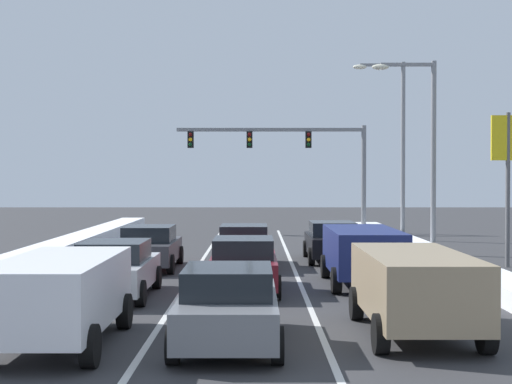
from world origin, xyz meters
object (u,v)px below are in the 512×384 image
sedan_maroon_center_lane_second (244,264)px  sedan_red_center_lane_third (244,246)px  sedan_black_right_lane_third (332,241)px  street_lamp_right_near (425,139)px  traffic_light_gantry (298,151)px  suv_white_left_lane_nearest (59,293)px  suv_tan_right_lane_nearest (415,285)px  sedan_gray_center_lane_nearest (229,306)px  sedan_charcoal_left_lane_third (150,247)px  suv_navy_right_lane_second (363,251)px  street_lamp_right_mid (397,135)px  sedan_silver_left_lane_second (116,269)px

sedan_maroon_center_lane_second → sedan_red_center_lane_third: bearing=90.8°
sedan_black_right_lane_third → street_lamp_right_near: size_ratio=0.56×
sedan_red_center_lane_third → traffic_light_gantry: size_ratio=0.41×
suv_white_left_lane_nearest → suv_tan_right_lane_nearest: bearing=8.3°
sedan_gray_center_lane_nearest → sedan_red_center_lane_third: (0.10, 12.87, 0.00)m
sedan_maroon_center_lane_second → sedan_charcoal_left_lane_third: size_ratio=1.00×
suv_navy_right_lane_second → traffic_light_gantry: traffic_light_gantry is taller
street_lamp_right_mid → traffic_light_gantry: bearing=130.7°
sedan_maroon_center_lane_second → traffic_light_gantry: bearing=83.2°
sedan_black_right_lane_third → sedan_red_center_lane_third: bearing=-148.8°
sedan_gray_center_lane_nearest → sedan_silver_left_lane_second: size_ratio=1.00×
sedan_black_right_lane_third → traffic_light_gantry: size_ratio=0.41×
sedan_red_center_lane_third → suv_white_left_lane_nearest: suv_white_left_lane_nearest is taller
suv_tan_right_lane_nearest → sedan_maroon_center_lane_second: size_ratio=1.09×
sedan_gray_center_lane_nearest → street_lamp_right_near: street_lamp_right_near is taller
suv_white_left_lane_nearest → sedan_silver_left_lane_second: suv_white_left_lane_nearest is taller
sedan_maroon_center_lane_second → suv_white_left_lane_nearest: size_ratio=0.92×
sedan_red_center_lane_third → street_lamp_right_mid: bearing=57.4°
suv_navy_right_lane_second → suv_white_left_lane_nearest: size_ratio=1.00×
sedan_gray_center_lane_nearest → traffic_light_gantry: 30.56m
sedan_maroon_center_lane_second → street_lamp_right_mid: street_lamp_right_mid is taller
sedan_maroon_center_lane_second → sedan_charcoal_left_lane_third: bearing=122.1°
sedan_red_center_lane_third → suv_white_left_lane_nearest: 13.33m
sedan_red_center_lane_third → street_lamp_right_mid: size_ratio=0.50×
sedan_silver_left_lane_second → sedan_black_right_lane_third: bearing=53.4°
sedan_silver_left_lane_second → street_lamp_right_mid: 22.13m
sedan_black_right_lane_third → sedan_silver_left_lane_second: (-6.64, -8.94, 0.00)m
street_lamp_right_near → suv_white_left_lane_nearest: bearing=-121.6°
sedan_red_center_lane_third → traffic_light_gantry: 17.96m
sedan_black_right_lane_third → sedan_silver_left_lane_second: same height
suv_navy_right_lane_second → sedan_charcoal_left_lane_third: bearing=149.0°
sedan_silver_left_lane_second → street_lamp_right_near: (10.69, 11.42, 4.03)m
sedan_red_center_lane_third → street_lamp_right_near: 9.54m
sedan_maroon_center_lane_second → sedan_charcoal_left_lane_third: 6.32m
street_lamp_right_near → suv_tan_right_lane_nearest: bearing=-102.9°
sedan_gray_center_lane_nearest → sedan_black_right_lane_third: bearing=77.0°
suv_tan_right_lane_nearest → sedan_maroon_center_lane_second: suv_tan_right_lane_nearest is taller
sedan_maroon_center_lane_second → sedan_red_center_lane_third: 5.89m
suv_white_left_lane_nearest → sedan_silver_left_lane_second: bearing=90.0°
traffic_light_gantry → suv_tan_right_lane_nearest: bearing=-88.4°
suv_tan_right_lane_nearest → suv_white_left_lane_nearest: 7.01m
suv_navy_right_lane_second → street_lamp_right_near: size_ratio=0.61×
sedan_maroon_center_lane_second → traffic_light_gantry: size_ratio=0.41×
sedan_black_right_lane_third → sedan_charcoal_left_lane_third: size_ratio=1.00×
suv_tan_right_lane_nearest → sedan_black_right_lane_third: 13.92m
sedan_black_right_lane_third → sedan_charcoal_left_lane_third: bearing=-158.9°
sedan_gray_center_lane_nearest → suv_white_left_lane_nearest: size_ratio=0.92×
suv_tan_right_lane_nearest → sedan_silver_left_lane_second: (-6.94, 4.98, -0.25)m
sedan_red_center_lane_third → sedan_charcoal_left_lane_third: size_ratio=1.00×
sedan_gray_center_lane_nearest → street_lamp_right_near: bearing=66.7°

